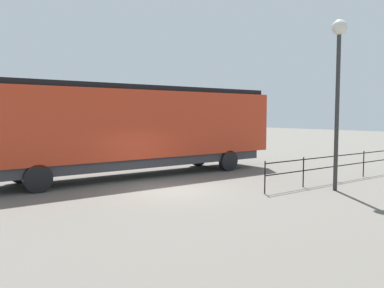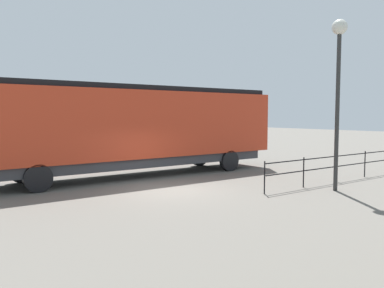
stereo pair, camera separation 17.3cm
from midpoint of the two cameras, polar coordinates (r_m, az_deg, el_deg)
The scene contains 4 objects.
ground_plane at distance 15.70m, azimuth -3.39°, elevation -6.72°, with size 120.00×120.00×0.00m, color #666059.
locomotive at distance 19.38m, azimuth -7.32°, elevation 2.56°, with size 2.95×15.32×4.35m.
lamp_post at distance 16.49m, azimuth 20.17°, elevation 10.72°, with size 0.59×0.59×6.64m.
platform_fence at distance 18.72m, azimuth 19.90°, elevation -2.66°, with size 0.05×9.26×1.25m.
Camera 1 is at (12.83, -8.53, 3.00)m, focal length 36.77 mm.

